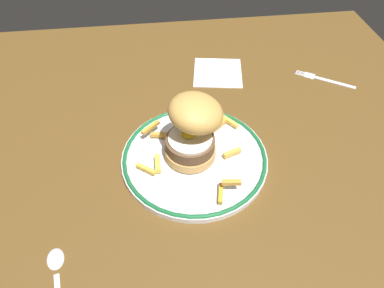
{
  "coord_description": "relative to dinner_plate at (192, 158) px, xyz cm",
  "views": [
    {
      "loc": [
        0.48,
        -44.56,
        49.7
      ],
      "look_at": [
        5.82,
        -2.64,
        4.6
      ],
      "focal_mm": 31.8,
      "sensor_mm": 36.0,
      "label": 1
    }
  ],
  "objects": [
    {
      "name": "burger",
      "position": [
        -0.13,
        0.95,
        7.02
      ],
      "size": [
        11.26,
        10.99,
        12.83
      ],
      "color": "tan",
      "rests_on": "dinner_plate"
    },
    {
      "name": "napkin",
      "position": [
        9.52,
        27.63,
        -0.64
      ],
      "size": [
        13.64,
        14.05,
        0.4
      ],
      "primitive_type": "cube",
      "rotation": [
        0.0,
        0.0,
        -0.17
      ],
      "color": "white",
      "rests_on": "ground_plane"
    },
    {
      "name": "dinner_plate",
      "position": [
        0.0,
        0.0,
        0.0
      ],
      "size": [
        27.62,
        27.62,
        1.6
      ],
      "color": "silver",
      "rests_on": "ground_plane"
    },
    {
      "name": "fork",
      "position": [
        34.51,
        21.6,
        -0.66
      ],
      "size": [
        12.69,
        9.22,
        0.36
      ],
      "color": "silver",
      "rests_on": "ground_plane"
    },
    {
      "name": "spoon",
      "position": [
        -23.29,
        -18.41,
        -0.48
      ],
      "size": [
        4.39,
        13.37,
        0.9
      ],
      "color": "silver",
      "rests_on": "ground_plane"
    },
    {
      "name": "fries_pile",
      "position": [
        -0.16,
        2.17,
        1.41
      ],
      "size": [
        20.88,
        23.09,
        2.39
      ],
      "color": "gold",
      "rests_on": "dinner_plate"
    },
    {
      "name": "ground_plane",
      "position": [
        -5.82,
        2.64,
        -2.84
      ],
      "size": [
        128.46,
        105.56,
        4.0
      ],
      "primitive_type": "cube",
      "color": "brown"
    }
  ]
}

